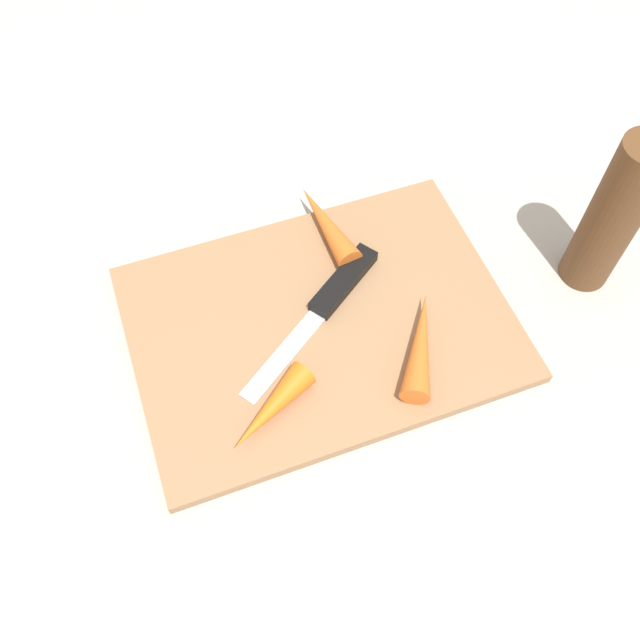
# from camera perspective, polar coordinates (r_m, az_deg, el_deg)

# --- Properties ---
(ground_plane) EXTENTS (1.40, 1.40, 0.00)m
(ground_plane) POSITION_cam_1_polar(r_m,az_deg,el_deg) (0.66, 0.00, -0.55)
(ground_plane) COLOR #ADA8A0
(cutting_board) EXTENTS (0.36, 0.26, 0.01)m
(cutting_board) POSITION_cam_1_polar(r_m,az_deg,el_deg) (0.66, 0.00, -0.28)
(cutting_board) COLOR #99704C
(cutting_board) RESTS_ON ground_plane
(knife) EXTENTS (0.18, 0.13, 0.01)m
(knife) POSITION_cam_1_polar(r_m,az_deg,el_deg) (0.66, 1.37, 2.51)
(knife) COLOR #B7B7BC
(knife) RESTS_ON cutting_board
(carrot_shortest) EXTENTS (0.09, 0.07, 0.03)m
(carrot_shortest) POSITION_cam_1_polar(r_m,az_deg,el_deg) (0.59, -4.22, -7.53)
(carrot_shortest) COLOR orange
(carrot_shortest) RESTS_ON cutting_board
(carrot_medium) EXTENTS (0.04, 0.11, 0.03)m
(carrot_medium) POSITION_cam_1_polar(r_m,az_deg,el_deg) (0.70, 0.50, 8.14)
(carrot_medium) COLOR orange
(carrot_medium) RESTS_ON cutting_board
(carrot_longest) EXTENTS (0.08, 0.11, 0.03)m
(carrot_longest) POSITION_cam_1_polar(r_m,az_deg,el_deg) (0.63, 8.47, -2.00)
(carrot_longest) COLOR orange
(carrot_longest) RESTS_ON cutting_board
(pepper_grinder) EXTENTS (0.05, 0.05, 0.17)m
(pepper_grinder) POSITION_cam_1_polar(r_m,az_deg,el_deg) (0.68, 23.52, 7.99)
(pepper_grinder) COLOR brown
(pepper_grinder) RESTS_ON ground_plane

